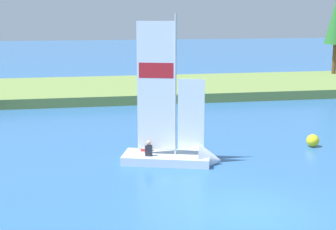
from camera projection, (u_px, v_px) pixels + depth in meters
ground_plane at (247, 211)px, 15.82m from camera, size 200.00×200.00×0.00m
shore_bank at (144, 88)px, 39.19m from camera, size 80.00×11.02×0.67m
sailboat at (184, 152)px, 20.80m from camera, size 4.37×2.67×6.74m
channel_buoy at (313, 141)px, 23.38m from camera, size 0.59×0.59×0.59m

